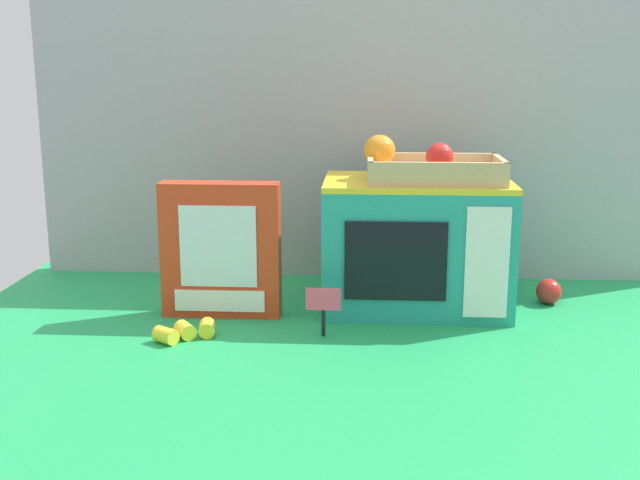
{
  "coord_description": "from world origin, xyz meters",
  "views": [
    {
      "loc": [
        0.02,
        -1.63,
        0.54
      ],
      "look_at": [
        -0.08,
        0.01,
        0.16
      ],
      "focal_mm": 43.85,
      "sensor_mm": 36.0,
      "label": 1
    }
  ],
  "objects_px": {
    "cookie_set_box": "(221,250)",
    "loose_toy_banana": "(186,331)",
    "food_groups_crate": "(427,168)",
    "toy_microwave": "(416,244)",
    "price_sign": "(323,304)",
    "loose_toy_apple": "(549,291)"
  },
  "relations": [
    {
      "from": "food_groups_crate",
      "to": "loose_toy_banana",
      "type": "bearing_deg",
      "value": -155.53
    },
    {
      "from": "food_groups_crate",
      "to": "loose_toy_apple",
      "type": "relative_size",
      "value": 5.12
    },
    {
      "from": "cookie_set_box",
      "to": "loose_toy_banana",
      "type": "bearing_deg",
      "value": -105.66
    },
    {
      "from": "food_groups_crate",
      "to": "price_sign",
      "type": "xyz_separation_m",
      "value": [
        -0.21,
        -0.18,
        -0.25
      ]
    },
    {
      "from": "toy_microwave",
      "to": "loose_toy_apple",
      "type": "height_order",
      "value": "toy_microwave"
    },
    {
      "from": "cookie_set_box",
      "to": "food_groups_crate",
      "type": "bearing_deg",
      "value": 8.14
    },
    {
      "from": "toy_microwave",
      "to": "food_groups_crate",
      "type": "bearing_deg",
      "value": -52.28
    },
    {
      "from": "cookie_set_box",
      "to": "price_sign",
      "type": "relative_size",
      "value": 2.89
    },
    {
      "from": "loose_toy_banana",
      "to": "loose_toy_apple",
      "type": "height_order",
      "value": "loose_toy_apple"
    },
    {
      "from": "cookie_set_box",
      "to": "loose_toy_banana",
      "type": "xyz_separation_m",
      "value": [
        -0.04,
        -0.16,
        -0.13
      ]
    },
    {
      "from": "toy_microwave",
      "to": "price_sign",
      "type": "xyz_separation_m",
      "value": [
        -0.19,
        -0.21,
        -0.08
      ]
    },
    {
      "from": "food_groups_crate",
      "to": "loose_toy_banana",
      "type": "distance_m",
      "value": 0.61
    },
    {
      "from": "food_groups_crate",
      "to": "loose_toy_banana",
      "type": "xyz_separation_m",
      "value": [
        -0.48,
        -0.22,
        -0.3
      ]
    },
    {
      "from": "price_sign",
      "to": "loose_toy_banana",
      "type": "distance_m",
      "value": 0.28
    },
    {
      "from": "loose_toy_banana",
      "to": "loose_toy_apple",
      "type": "xyz_separation_m",
      "value": [
        0.77,
        0.28,
        0.01
      ]
    },
    {
      "from": "toy_microwave",
      "to": "price_sign",
      "type": "relative_size",
      "value": 4.02
    },
    {
      "from": "cookie_set_box",
      "to": "price_sign",
      "type": "distance_m",
      "value": 0.27
    },
    {
      "from": "cookie_set_box",
      "to": "loose_toy_apple",
      "type": "height_order",
      "value": "cookie_set_box"
    },
    {
      "from": "loose_toy_banana",
      "to": "loose_toy_apple",
      "type": "relative_size",
      "value": 2.07
    },
    {
      "from": "price_sign",
      "to": "loose_toy_apple",
      "type": "relative_size",
      "value": 1.74
    },
    {
      "from": "price_sign",
      "to": "loose_toy_apple",
      "type": "xyz_separation_m",
      "value": [
        0.5,
        0.25,
        -0.04
      ]
    },
    {
      "from": "loose_toy_banana",
      "to": "price_sign",
      "type": "bearing_deg",
      "value": 7.05
    }
  ]
}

